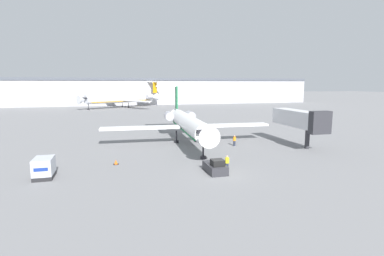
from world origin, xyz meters
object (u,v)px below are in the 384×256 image
(airplane_main, at_px, (188,123))
(luggage_cart, at_px, (44,168))
(worker_near_tug, at_px, (227,162))
(pushback_tug, at_px, (215,167))
(airplane_parked_far_left, at_px, (123,98))
(traffic_cone_left, at_px, (116,162))
(worker_by_wing, at_px, (234,140))
(jet_bridge, at_px, (300,119))

(airplane_main, xyz_separation_m, luggage_cart, (-19.81, -14.62, -2.44))
(worker_near_tug, bearing_deg, pushback_tug, -163.33)
(pushback_tug, height_order, airplane_parked_far_left, airplane_parked_far_left)
(traffic_cone_left, bearing_deg, luggage_cart, -154.74)
(worker_by_wing, relative_size, airplane_parked_far_left, 0.05)
(luggage_cart, distance_m, traffic_cone_left, 8.47)
(worker_near_tug, bearing_deg, traffic_cone_left, 154.64)
(airplane_parked_far_left, bearing_deg, jet_bridge, -74.21)
(pushback_tug, relative_size, traffic_cone_left, 5.80)
(airplane_main, distance_m, jet_bridge, 18.50)
(worker_near_tug, bearing_deg, luggage_cart, 173.19)
(traffic_cone_left, relative_size, jet_bridge, 0.05)
(worker_by_wing, distance_m, jet_bridge, 11.14)
(airplane_main, distance_m, worker_near_tug, 17.26)
(worker_by_wing, distance_m, traffic_cone_left, 20.20)
(pushback_tug, relative_size, worker_near_tug, 2.12)
(traffic_cone_left, bearing_deg, worker_by_wing, 19.33)
(airplane_main, height_order, pushback_tug, airplane_main)
(airplane_main, relative_size, airplane_parked_far_left, 0.81)
(worker_near_tug, xyz_separation_m, airplane_parked_far_left, (-8.35, 98.12, 3.02))
(airplane_main, bearing_deg, jet_bridge, -22.34)
(worker_by_wing, height_order, jet_bridge, jet_bridge)
(airplane_main, height_order, jet_bridge, airplane_main)
(worker_near_tug, bearing_deg, jet_bridge, 31.17)
(pushback_tug, bearing_deg, airplane_main, 86.27)
(luggage_cart, bearing_deg, airplane_parked_far_left, 82.86)
(pushback_tug, bearing_deg, traffic_cone_left, 149.44)
(worker_by_wing, xyz_separation_m, airplane_parked_far_left, (-14.69, 85.41, 3.02))
(traffic_cone_left, bearing_deg, airplane_main, 42.12)
(pushback_tug, xyz_separation_m, worker_near_tug, (1.66, 0.50, 0.31))
(luggage_cart, bearing_deg, traffic_cone_left, 25.26)
(airplane_parked_far_left, distance_m, jet_bridge, 91.55)
(jet_bridge, bearing_deg, pushback_tug, -150.01)
(luggage_cart, relative_size, worker_by_wing, 1.69)
(worker_by_wing, bearing_deg, pushback_tug, -121.23)
(pushback_tug, distance_m, traffic_cone_left, 12.83)
(pushback_tug, relative_size, worker_by_wing, 2.12)
(airplane_main, distance_m, airplane_parked_far_left, 81.45)
(worker_near_tug, relative_size, traffic_cone_left, 2.73)
(luggage_cart, height_order, airplane_parked_far_left, airplane_parked_far_left)
(airplane_parked_far_left, xyz_separation_m, jet_bridge, (24.92, -88.09, 0.49))
(airplane_main, height_order, worker_near_tug, airplane_main)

